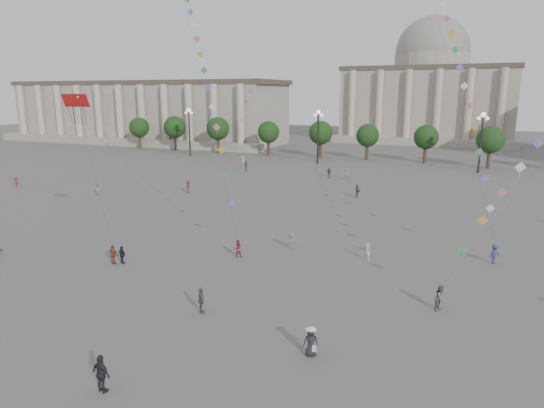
% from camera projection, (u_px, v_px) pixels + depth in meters
% --- Properties ---
extents(ground, '(360.00, 360.00, 0.00)m').
position_uv_depth(ground, '(199.00, 329.00, 29.31)').
color(ground, '#54514F').
rests_on(ground, ground).
extents(hall_west, '(84.00, 26.22, 17.20)m').
position_uv_depth(hall_west, '(145.00, 112.00, 140.21)').
color(hall_west, '#9C9583').
rests_on(hall_west, ground).
extents(hall_central, '(48.30, 34.30, 35.50)m').
position_uv_depth(hall_central, '(429.00, 92.00, 141.99)').
color(hall_central, '#9C9583').
rests_on(hall_central, ground).
extents(tree_row, '(137.12, 5.12, 8.00)m').
position_uv_depth(tree_row, '(401.00, 136.00, 98.04)').
color(tree_row, '#3A2C1D').
rests_on(tree_row, ground).
extents(lamp_post_far_west, '(2.00, 0.90, 10.65)m').
position_uv_depth(lamp_post_far_west, '(189.00, 123.00, 107.59)').
color(lamp_post_far_west, '#262628').
rests_on(lamp_post_far_west, ground).
extents(lamp_post_mid_west, '(2.00, 0.90, 10.65)m').
position_uv_depth(lamp_post_mid_west, '(318.00, 127.00, 96.15)').
color(lamp_post_mid_west, '#262628').
rests_on(lamp_post_mid_west, ground).
extents(lamp_post_mid_east, '(2.00, 0.90, 10.65)m').
position_uv_depth(lamp_post_mid_east, '(482.00, 131.00, 84.71)').
color(lamp_post_mid_east, '#262628').
rests_on(lamp_post_mid_east, ground).
extents(person_crowd_0, '(1.01, 0.99, 1.71)m').
position_uv_depth(person_crowd_0, '(329.00, 173.00, 81.07)').
color(person_crowd_0, '#2E4969').
rests_on(person_crowd_0, ground).
extents(person_crowd_1, '(1.01, 0.93, 1.68)m').
position_uv_depth(person_crowd_1, '(98.00, 189.00, 67.36)').
color(person_crowd_1, '#B7B6B3').
rests_on(person_crowd_1, ground).
extents(person_crowd_2, '(1.02, 1.13, 1.52)m').
position_uv_depth(person_crowd_2, '(16.00, 182.00, 73.30)').
color(person_crowd_2, maroon).
rests_on(person_crowd_2, ground).
extents(person_crowd_4, '(1.72, 1.30, 1.81)m').
position_uv_depth(person_crowd_4, '(347.00, 174.00, 79.66)').
color(person_crowd_4, silver).
rests_on(person_crowd_4, ground).
extents(person_crowd_6, '(1.09, 0.75, 1.55)m').
position_uv_depth(person_crowd_6, '(292.00, 241.00, 44.15)').
color(person_crowd_6, slate).
rests_on(person_crowd_6, ground).
extents(person_crowd_10, '(0.59, 0.75, 1.82)m').
position_uv_depth(person_crowd_10, '(243.00, 161.00, 95.04)').
color(person_crowd_10, silver).
rests_on(person_crowd_10, ground).
extents(person_crowd_12, '(1.40, 1.61, 1.76)m').
position_uv_depth(person_crowd_12, '(357.00, 191.00, 66.19)').
color(person_crowd_12, slate).
rests_on(person_crowd_12, ground).
extents(person_crowd_13, '(0.64, 0.62, 1.49)m').
position_uv_depth(person_crowd_13, '(368.00, 252.00, 41.31)').
color(person_crowd_13, silver).
rests_on(person_crowd_13, ground).
extents(person_crowd_16, '(1.17, 0.64, 1.89)m').
position_uv_depth(person_crowd_16, '(246.00, 166.00, 88.10)').
color(person_crowd_16, slate).
rests_on(person_crowd_16, ground).
extents(person_crowd_17, '(0.75, 1.18, 1.75)m').
position_uv_depth(person_crowd_17, '(188.00, 187.00, 69.12)').
color(person_crowd_17, maroon).
rests_on(person_crowd_17, ground).
extents(tourist_0, '(0.97, 0.40, 1.65)m').
position_uv_depth(tourist_0, '(113.00, 255.00, 40.28)').
color(tourist_0, brown).
rests_on(tourist_0, ground).
extents(tourist_1, '(0.95, 0.60, 1.51)m').
position_uv_depth(tourist_1, '(122.00, 255.00, 40.42)').
color(tourist_1, black).
rests_on(tourist_1, ground).
extents(tourist_3, '(1.03, 1.03, 1.75)m').
position_uv_depth(tourist_3, '(201.00, 300.00, 31.27)').
color(tourist_3, '#5C5B60').
rests_on(tourist_3, ground).
extents(tourist_4, '(1.19, 0.65, 1.92)m').
position_uv_depth(tourist_4, '(101.00, 374.00, 22.96)').
color(tourist_4, '#232329').
rests_on(tourist_4, ground).
extents(kite_flyer_0, '(0.95, 0.91, 1.55)m').
position_uv_depth(kite_flyer_0, '(238.00, 248.00, 42.01)').
color(kite_flyer_0, '#9E2B45').
rests_on(kite_flyer_0, ground).
extents(kite_flyer_1, '(1.19, 1.22, 1.68)m').
position_uv_depth(kite_flyer_1, '(495.00, 254.00, 40.39)').
color(kite_flyer_1, navy).
rests_on(kite_flyer_1, ground).
extents(kite_flyer_2, '(0.96, 1.04, 1.73)m').
position_uv_depth(kite_flyer_2, '(441.00, 298.00, 31.74)').
color(kite_flyer_2, slate).
rests_on(kite_flyer_2, ground).
extents(hat_person, '(0.95, 0.84, 1.69)m').
position_uv_depth(hat_person, '(311.00, 341.00, 26.18)').
color(hat_person, black).
rests_on(hat_person, ground).
extents(dragon_kite, '(2.57, 0.96, 12.44)m').
position_uv_depth(dragon_kite, '(77.00, 110.00, 38.95)').
color(dragon_kite, '#AD1213').
rests_on(dragon_kite, ground).
extents(kite_train_west, '(27.40, 30.89, 57.78)m').
position_uv_depth(kite_train_west, '(189.00, 12.00, 57.49)').
color(kite_train_west, '#3F3F3F').
rests_on(kite_train_west, ground).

